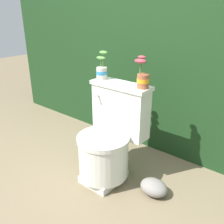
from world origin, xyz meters
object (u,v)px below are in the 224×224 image
Objects in this scene: potted_plant_left at (102,69)px; potted_plant_midleft at (143,77)px; garden_stone at (154,187)px; toilet at (110,140)px.

potted_plant_left is 0.41m from potted_plant_midleft.
potted_plant_midleft is 1.07× the size of garden_stone.
potted_plant_left is (-0.21, 0.15, 0.54)m from toilet.
potted_plant_midleft is at bearing 36.30° from toilet.
garden_stone is (0.22, -0.11, -0.83)m from potted_plant_midleft.
toilet is 3.62× the size of garden_stone.
garden_stone is at bearing 4.83° from toilet.
toilet is 0.59m from potted_plant_midleft.
toilet is 3.37× the size of potted_plant_midleft.
garden_stone is at bearing -10.68° from potted_plant_left.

